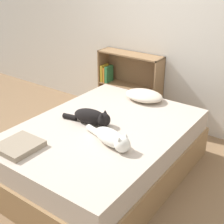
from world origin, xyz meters
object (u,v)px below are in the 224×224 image
Objects in this scene: bed at (103,151)px; bookshelf at (129,84)px; pillow at (144,96)px; cat_dark at (93,117)px; cat_light at (112,139)px.

bed is 2.16× the size of bookshelf.
cat_dark is (-0.10, -0.83, 0.02)m from pillow.
bookshelf is (-0.45, 1.38, -0.16)m from cat_dark.
pillow is (-0.01, 0.81, 0.34)m from bed.
cat_dark is at bearing -172.13° from bed.
bookshelf is (-0.56, 0.55, -0.14)m from pillow.
cat_light reaches higher than bed.
pillow is 0.84m from cat_dark.
pillow is 1.08m from cat_light.
cat_light is at bearing -39.89° from cat_dark.
cat_light is at bearing -39.59° from bed.
bookshelf is at bearing 135.59° from pillow.
cat_dark is (-0.12, -0.02, 0.36)m from bed.
bed is at bearing -89.05° from pillow.
cat_dark is at bearing 166.35° from cat_light.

